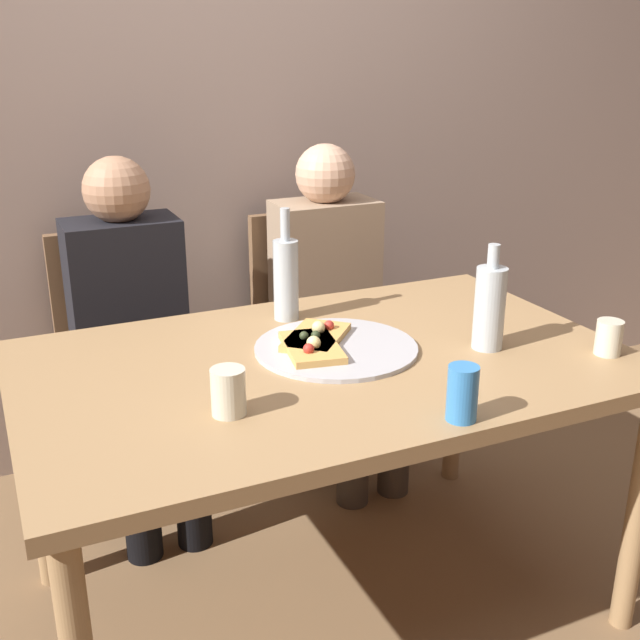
# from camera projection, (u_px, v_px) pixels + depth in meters

# --- Properties ---
(ground_plane) EXTENTS (8.00, 8.00, 0.00)m
(ground_plane) POSITION_uv_depth(u_px,v_px,m) (325.00, 600.00, 2.20)
(ground_plane) COLOR brown
(back_wall) EXTENTS (6.00, 0.10, 2.60)m
(back_wall) POSITION_uv_depth(u_px,v_px,m) (190.00, 101.00, 2.74)
(back_wall) COLOR gray
(back_wall) RESTS_ON ground_plane
(dining_table) EXTENTS (1.52, 0.96, 0.75)m
(dining_table) POSITION_uv_depth(u_px,v_px,m) (326.00, 386.00, 1.98)
(dining_table) COLOR #99754C
(dining_table) RESTS_ON ground_plane
(pizza_tray) EXTENTS (0.42, 0.42, 0.01)m
(pizza_tray) POSITION_uv_depth(u_px,v_px,m) (336.00, 348.00, 2.00)
(pizza_tray) COLOR #ADADB2
(pizza_tray) RESTS_ON dining_table
(pizza_slice_last) EXTENTS (0.17, 0.24, 0.05)m
(pizza_slice_last) POSITION_uv_depth(u_px,v_px,m) (312.00, 347.00, 1.96)
(pizza_slice_last) COLOR tan
(pizza_slice_last) RESTS_ON pizza_tray
(pizza_slice_extra) EXTENTS (0.24, 0.25, 0.05)m
(pizza_slice_extra) POSITION_uv_depth(u_px,v_px,m) (316.00, 336.00, 2.04)
(pizza_slice_extra) COLOR tan
(pizza_slice_extra) RESTS_ON pizza_tray
(wine_bottle) EXTENTS (0.07, 0.07, 0.32)m
(wine_bottle) POSITION_uv_depth(u_px,v_px,m) (286.00, 277.00, 2.19)
(wine_bottle) COLOR #B2BCC1
(wine_bottle) RESTS_ON dining_table
(beer_bottle) EXTENTS (0.08, 0.08, 0.28)m
(beer_bottle) POSITION_uv_depth(u_px,v_px,m) (490.00, 306.00, 1.98)
(beer_bottle) COLOR #B2BCC1
(beer_bottle) RESTS_ON dining_table
(tumbler_near) EXTENTS (0.07, 0.07, 0.09)m
(tumbler_near) POSITION_uv_depth(u_px,v_px,m) (609.00, 337.00, 1.97)
(tumbler_near) COLOR beige
(tumbler_near) RESTS_ON dining_table
(tumbler_far) EXTENTS (0.08, 0.08, 0.10)m
(tumbler_far) POSITION_uv_depth(u_px,v_px,m) (228.00, 392.00, 1.65)
(tumbler_far) COLOR beige
(tumbler_far) RESTS_ON dining_table
(soda_can) EXTENTS (0.07, 0.07, 0.12)m
(soda_can) POSITION_uv_depth(u_px,v_px,m) (462.00, 393.00, 1.62)
(soda_can) COLOR #337AC1
(soda_can) RESTS_ON dining_table
(chair_left) EXTENTS (0.44, 0.44, 0.90)m
(chair_left) POSITION_uv_depth(u_px,v_px,m) (127.00, 347.00, 2.65)
(chair_left) COLOR brown
(chair_left) RESTS_ON ground_plane
(chair_right) EXTENTS (0.44, 0.44, 0.90)m
(chair_right) POSITION_uv_depth(u_px,v_px,m) (318.00, 318.00, 2.93)
(chair_right) COLOR brown
(chair_right) RESTS_ON ground_plane
(guest_in_sweater) EXTENTS (0.36, 0.56, 1.17)m
(guest_in_sweater) POSITION_uv_depth(u_px,v_px,m) (134.00, 326.00, 2.47)
(guest_in_sweater) COLOR black
(guest_in_sweater) RESTS_ON ground_plane
(guest_in_beanie) EXTENTS (0.36, 0.56, 1.17)m
(guest_in_beanie) POSITION_uv_depth(u_px,v_px,m) (336.00, 297.00, 2.75)
(guest_in_beanie) COLOR #937A60
(guest_in_beanie) RESTS_ON ground_plane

